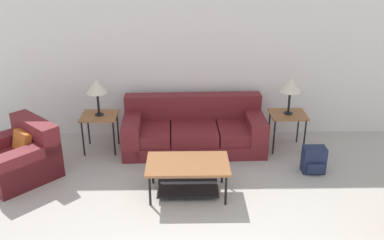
{
  "coord_description": "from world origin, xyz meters",
  "views": [
    {
      "loc": [
        -0.16,
        -2.66,
        3.21
      ],
      "look_at": [
        -0.05,
        3.02,
        0.8
      ],
      "focal_mm": 40.0,
      "sensor_mm": 36.0,
      "label": 1
    }
  ],
  "objects_px": {
    "couch": "(194,131)",
    "table_lamp_left": "(97,87)",
    "side_table_right": "(288,117)",
    "armchair": "(20,158)",
    "table_lamp_right": "(291,86)",
    "backpack": "(314,160)",
    "coffee_table": "(188,171)",
    "side_table_left": "(100,119)"
  },
  "relations": [
    {
      "from": "armchair",
      "to": "table_lamp_left",
      "type": "height_order",
      "value": "table_lamp_left"
    },
    {
      "from": "armchair",
      "to": "backpack",
      "type": "bearing_deg",
      "value": 0.28
    },
    {
      "from": "couch",
      "to": "side_table_right",
      "type": "xyz_separation_m",
      "value": [
        1.52,
        -0.07,
        0.26
      ]
    },
    {
      "from": "table_lamp_right",
      "to": "backpack",
      "type": "xyz_separation_m",
      "value": [
        0.24,
        -0.79,
        -0.89
      ]
    },
    {
      "from": "backpack",
      "to": "table_lamp_right",
      "type": "bearing_deg",
      "value": 106.8
    },
    {
      "from": "side_table_left",
      "to": "table_lamp_right",
      "type": "distance_m",
      "value": 3.08
    },
    {
      "from": "armchair",
      "to": "backpack",
      "type": "relative_size",
      "value": 3.36
    },
    {
      "from": "side_table_right",
      "to": "armchair",
      "type": "bearing_deg",
      "value": -168.65
    },
    {
      "from": "side_table_right",
      "to": "table_lamp_left",
      "type": "xyz_separation_m",
      "value": [
        -3.03,
        -0.0,
        0.54
      ]
    },
    {
      "from": "side_table_left",
      "to": "backpack",
      "type": "relative_size",
      "value": 1.54
    },
    {
      "from": "armchair",
      "to": "table_lamp_right",
      "type": "xyz_separation_m",
      "value": [
        4.06,
        0.82,
        0.8
      ]
    },
    {
      "from": "side_table_left",
      "to": "side_table_right",
      "type": "distance_m",
      "value": 3.03
    },
    {
      "from": "side_table_right",
      "to": "table_lamp_left",
      "type": "bearing_deg",
      "value": -180.0
    },
    {
      "from": "side_table_left",
      "to": "table_lamp_left",
      "type": "xyz_separation_m",
      "value": [
        0.0,
        -0.0,
        0.54
      ]
    },
    {
      "from": "coffee_table",
      "to": "side_table_left",
      "type": "relative_size",
      "value": 1.79
    },
    {
      "from": "table_lamp_left",
      "to": "backpack",
      "type": "height_order",
      "value": "table_lamp_left"
    },
    {
      "from": "side_table_right",
      "to": "coffee_table",
      "type": "bearing_deg",
      "value": -140.4
    },
    {
      "from": "side_table_left",
      "to": "backpack",
      "type": "distance_m",
      "value": 3.39
    },
    {
      "from": "coffee_table",
      "to": "table_lamp_left",
      "type": "height_order",
      "value": "table_lamp_left"
    },
    {
      "from": "side_table_left",
      "to": "coffee_table",
      "type": "bearing_deg",
      "value": -43.9
    },
    {
      "from": "table_lamp_left",
      "to": "side_table_right",
      "type": "bearing_deg",
      "value": 0.0
    },
    {
      "from": "coffee_table",
      "to": "table_lamp_left",
      "type": "relative_size",
      "value": 1.85
    },
    {
      "from": "couch",
      "to": "table_lamp_left",
      "type": "xyz_separation_m",
      "value": [
        -1.52,
        -0.07,
        0.8
      ]
    },
    {
      "from": "armchair",
      "to": "table_lamp_right",
      "type": "distance_m",
      "value": 4.22
    },
    {
      "from": "armchair",
      "to": "table_lamp_left",
      "type": "distance_m",
      "value": 1.54
    },
    {
      "from": "couch",
      "to": "table_lamp_left",
      "type": "relative_size",
      "value": 3.87
    },
    {
      "from": "table_lamp_right",
      "to": "armchair",
      "type": "bearing_deg",
      "value": -168.65
    },
    {
      "from": "side_table_right",
      "to": "table_lamp_left",
      "type": "relative_size",
      "value": 1.04
    },
    {
      "from": "couch",
      "to": "armchair",
      "type": "distance_m",
      "value": 2.7
    },
    {
      "from": "side_table_right",
      "to": "table_lamp_right",
      "type": "xyz_separation_m",
      "value": [
        -0.0,
        -0.0,
        0.54
      ]
    },
    {
      "from": "table_lamp_left",
      "to": "armchair",
      "type": "bearing_deg",
      "value": -141.64
    },
    {
      "from": "coffee_table",
      "to": "side_table_right",
      "type": "xyz_separation_m",
      "value": [
        1.63,
        1.35,
        0.2
      ]
    },
    {
      "from": "coffee_table",
      "to": "table_lamp_left",
      "type": "distance_m",
      "value": 2.08
    },
    {
      "from": "couch",
      "to": "side_table_right",
      "type": "distance_m",
      "value": 1.54
    },
    {
      "from": "side_table_right",
      "to": "table_lamp_right",
      "type": "bearing_deg",
      "value": -97.13
    },
    {
      "from": "table_lamp_left",
      "to": "backpack",
      "type": "bearing_deg",
      "value": -13.64
    },
    {
      "from": "coffee_table",
      "to": "table_lamp_left",
      "type": "bearing_deg",
      "value": 136.1
    },
    {
      "from": "coffee_table",
      "to": "side_table_right",
      "type": "bearing_deg",
      "value": 39.6
    },
    {
      "from": "backpack",
      "to": "side_table_right",
      "type": "bearing_deg",
      "value": 106.8
    },
    {
      "from": "armchair",
      "to": "side_table_right",
      "type": "bearing_deg",
      "value": 11.35
    },
    {
      "from": "backpack",
      "to": "coffee_table",
      "type": "bearing_deg",
      "value": -163.48
    },
    {
      "from": "backpack",
      "to": "side_table_left",
      "type": "bearing_deg",
      "value": 166.36
    }
  ]
}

